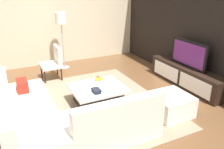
{
  "coord_description": "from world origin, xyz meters",
  "views": [
    {
      "loc": [
        3.88,
        -1.52,
        2.36
      ],
      "look_at": [
        -0.26,
        0.51,
        0.53
      ],
      "focal_mm": 36.86,
      "sensor_mm": 36.0,
      "label": 1
    }
  ],
  "objects_px": {
    "sectional_couch": "(58,117)",
    "book_stack": "(96,91)",
    "television": "(189,54)",
    "coffee_table": "(98,95)",
    "accent_chair_near": "(54,61)",
    "floor_lamp": "(61,22)",
    "ottoman": "(170,105)",
    "media_console": "(186,76)",
    "fruit_bowl": "(99,81)"
  },
  "relations": [
    {
      "from": "television",
      "to": "fruit_bowl",
      "type": "xyz_separation_m",
      "value": [
        -0.28,
        -2.2,
        -0.38
      ]
    },
    {
      "from": "floor_lamp",
      "to": "ottoman",
      "type": "xyz_separation_m",
      "value": [
        3.47,
        1.13,
        -1.16
      ]
    },
    {
      "from": "accent_chair_near",
      "to": "fruit_bowl",
      "type": "bearing_deg",
      "value": 28.83
    },
    {
      "from": "coffee_table",
      "to": "accent_chair_near",
      "type": "xyz_separation_m",
      "value": [
        -1.78,
        -0.48,
        0.29
      ]
    },
    {
      "from": "media_console",
      "to": "television",
      "type": "height_order",
      "value": "television"
    },
    {
      "from": "book_stack",
      "to": "ottoman",
      "type": "bearing_deg",
      "value": 57.35
    },
    {
      "from": "floor_lamp",
      "to": "book_stack",
      "type": "relative_size",
      "value": 7.45
    },
    {
      "from": "television",
      "to": "accent_chair_near",
      "type": "xyz_separation_m",
      "value": [
        -1.88,
        -2.78,
        -0.32
      ]
    },
    {
      "from": "floor_lamp",
      "to": "ottoman",
      "type": "height_order",
      "value": "floor_lamp"
    },
    {
      "from": "accent_chair_near",
      "to": "floor_lamp",
      "type": "height_order",
      "value": "floor_lamp"
    },
    {
      "from": "coffee_table",
      "to": "floor_lamp",
      "type": "distance_m",
      "value": 2.74
    },
    {
      "from": "television",
      "to": "floor_lamp",
      "type": "bearing_deg",
      "value": -137.8
    },
    {
      "from": "media_console",
      "to": "fruit_bowl",
      "type": "xyz_separation_m",
      "value": [
        -0.28,
        -2.19,
        0.18
      ]
    },
    {
      "from": "sectional_couch",
      "to": "media_console",
      "type": "bearing_deg",
      "value": 98.94
    },
    {
      "from": "ottoman",
      "to": "book_stack",
      "type": "relative_size",
      "value": 3.2
    },
    {
      "from": "book_stack",
      "to": "fruit_bowl",
      "type": "bearing_deg",
      "value": 151.34
    },
    {
      "from": "television",
      "to": "sectional_couch",
      "type": "distance_m",
      "value": 3.36
    },
    {
      "from": "coffee_table",
      "to": "fruit_bowl",
      "type": "relative_size",
      "value": 3.83
    },
    {
      "from": "sectional_couch",
      "to": "accent_chair_near",
      "type": "bearing_deg",
      "value": 168.17
    },
    {
      "from": "television",
      "to": "coffee_table",
      "type": "bearing_deg",
      "value": -92.49
    },
    {
      "from": "fruit_bowl",
      "to": "book_stack",
      "type": "height_order",
      "value": "fruit_bowl"
    },
    {
      "from": "television",
      "to": "book_stack",
      "type": "bearing_deg",
      "value": -87.21
    },
    {
      "from": "fruit_bowl",
      "to": "book_stack",
      "type": "distance_m",
      "value": 0.46
    },
    {
      "from": "sectional_couch",
      "to": "book_stack",
      "type": "bearing_deg",
      "value": 114.7
    },
    {
      "from": "television",
      "to": "coffee_table",
      "type": "distance_m",
      "value": 2.38
    },
    {
      "from": "floor_lamp",
      "to": "book_stack",
      "type": "distance_m",
      "value": 2.86
    },
    {
      "from": "ottoman",
      "to": "television",
      "type": "bearing_deg",
      "value": 126.5
    },
    {
      "from": "ottoman",
      "to": "floor_lamp",
      "type": "bearing_deg",
      "value": -161.94
    },
    {
      "from": "floor_lamp",
      "to": "book_stack",
      "type": "height_order",
      "value": "floor_lamp"
    },
    {
      "from": "media_console",
      "to": "fruit_bowl",
      "type": "distance_m",
      "value": 2.22
    },
    {
      "from": "accent_chair_near",
      "to": "book_stack",
      "type": "distance_m",
      "value": 2.04
    },
    {
      "from": "media_console",
      "to": "book_stack",
      "type": "bearing_deg",
      "value": -87.21
    },
    {
      "from": "accent_chair_near",
      "to": "coffee_table",
      "type": "bearing_deg",
      "value": 23.89
    },
    {
      "from": "media_console",
      "to": "floor_lamp",
      "type": "distance_m",
      "value": 3.65
    },
    {
      "from": "ottoman",
      "to": "fruit_bowl",
      "type": "bearing_deg",
      "value": -139.95
    },
    {
      "from": "coffee_table",
      "to": "ottoman",
      "type": "bearing_deg",
      "value": 47.71
    },
    {
      "from": "sectional_couch",
      "to": "coffee_table",
      "type": "relative_size",
      "value": 2.27
    },
    {
      "from": "television",
      "to": "accent_chair_near",
      "type": "distance_m",
      "value": 3.37
    },
    {
      "from": "media_console",
      "to": "sectional_couch",
      "type": "bearing_deg",
      "value": -81.06
    },
    {
      "from": "fruit_bowl",
      "to": "book_stack",
      "type": "relative_size",
      "value": 1.28
    },
    {
      "from": "television",
      "to": "fruit_bowl",
      "type": "height_order",
      "value": "television"
    },
    {
      "from": "media_console",
      "to": "ottoman",
      "type": "relative_size",
      "value": 3.12
    },
    {
      "from": "accent_chair_near",
      "to": "ottoman",
      "type": "height_order",
      "value": "accent_chair_near"
    },
    {
      "from": "coffee_table",
      "to": "accent_chair_near",
      "type": "height_order",
      "value": "accent_chair_near"
    },
    {
      "from": "coffee_table",
      "to": "sectional_couch",
      "type": "bearing_deg",
      "value": -57.96
    },
    {
      "from": "television",
      "to": "coffee_table",
      "type": "relative_size",
      "value": 1.02
    },
    {
      "from": "television",
      "to": "book_stack",
      "type": "distance_m",
      "value": 2.45
    },
    {
      "from": "sectional_couch",
      "to": "book_stack",
      "type": "height_order",
      "value": "sectional_couch"
    },
    {
      "from": "fruit_bowl",
      "to": "television",
      "type": "bearing_deg",
      "value": 82.61
    },
    {
      "from": "television",
      "to": "ottoman",
      "type": "height_order",
      "value": "television"
    }
  ]
}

